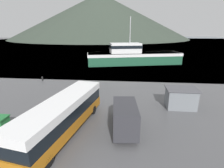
{
  "coord_description": "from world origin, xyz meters",
  "views": [
    {
      "loc": [
        5.46,
        -5.09,
        8.56
      ],
      "look_at": [
        3.37,
        16.07,
        2.0
      ],
      "focal_mm": 28.0,
      "sensor_mm": 36.0,
      "label": 1
    }
  ],
  "objects": [
    {
      "name": "small_boat",
      "position": [
        7.18,
        45.95,
        0.44
      ],
      "size": [
        3.58,
        5.89,
        0.87
      ],
      "rotation": [
        0.0,
        0.0,
        5.92
      ],
      "color": "#19234C",
      "rests_on": "water_surface"
    },
    {
      "name": "hill_backdrop",
      "position": [
        -26.78,
        193.23,
        22.93
      ],
      "size": [
        183.62,
        183.62,
        45.86
      ],
      "primitive_type": "cone",
      "color": "#333D33",
      "rests_on": "ground"
    },
    {
      "name": "dock_kiosk",
      "position": [
        11.47,
        14.14,
        1.18
      ],
      "size": [
        3.47,
        2.42,
        2.33
      ],
      "color": "slate",
      "rests_on": "ground"
    },
    {
      "name": "delivery_van",
      "position": [
        5.2,
        8.9,
        1.35
      ],
      "size": [
        2.5,
        6.04,
        2.58
      ],
      "rotation": [
        0.0,
        0.0,
        0.09
      ],
      "color": "#2D2D33",
      "rests_on": "ground"
    },
    {
      "name": "fishing_boat",
      "position": [
        6.33,
        41.17,
        2.12
      ],
      "size": [
        25.02,
        11.34,
        11.83
      ],
      "rotation": [
        0.0,
        0.0,
        4.95
      ],
      "color": "#1E5138",
      "rests_on": "water_surface"
    },
    {
      "name": "mooring_bollard",
      "position": [
        -9.77,
        23.36,
        0.41
      ],
      "size": [
        0.3,
        0.3,
        0.75
      ],
      "color": "black",
      "rests_on": "ground"
    },
    {
      "name": "tour_bus",
      "position": [
        0.01,
        7.89,
        1.73
      ],
      "size": [
        4.47,
        11.58,
        3.05
      ],
      "rotation": [
        0.0,
        0.0,
        -0.18
      ],
      "color": "#B26614",
      "rests_on": "ground"
    },
    {
      "name": "water_surface",
      "position": [
        0.0,
        144.27,
        0.0
      ],
      "size": [
        240.0,
        240.0,
        0.0
      ],
      "primitive_type": "plane",
      "color": "slate",
      "rests_on": "ground"
    }
  ]
}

